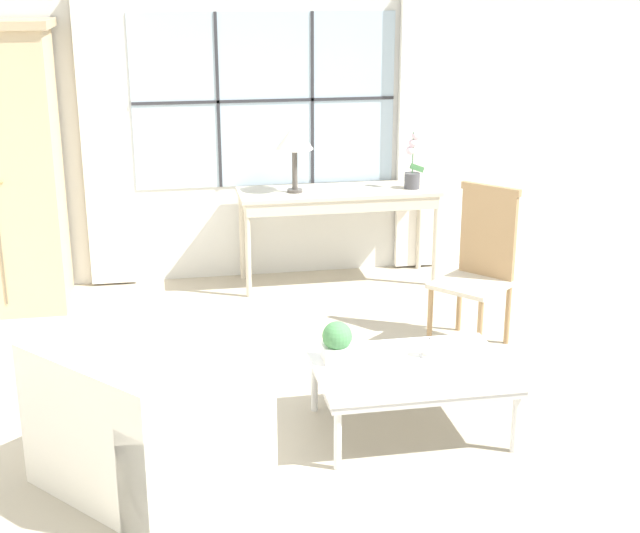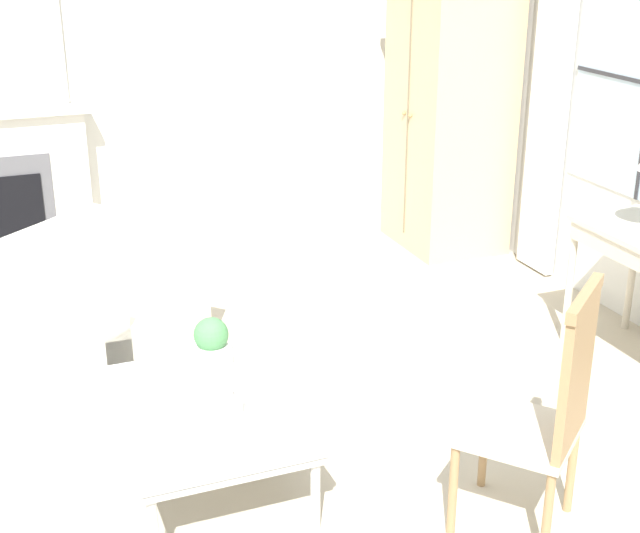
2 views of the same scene
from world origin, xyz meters
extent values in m
plane|color=#B2A893|center=(0.00, 0.00, 0.00)|extent=(14.00, 14.00, 0.00)
cube|color=white|center=(-1.27, 2.95, 1.17)|extent=(0.36, 0.06, 2.30)
cube|color=silver|center=(-3.03, 0.60, 1.40)|extent=(0.06, 7.20, 2.80)
cube|color=#515156|center=(-2.83, -0.59, 0.02)|extent=(0.34, 1.21, 0.04)
cube|color=tan|center=(-2.02, 2.61, 1.03)|extent=(0.83, 0.67, 2.05)
cube|color=#74644C|center=(-2.02, 2.27, 0.99)|extent=(0.01, 0.01, 1.73)
sphere|color=#997F4C|center=(-2.07, 2.27, 1.03)|extent=(0.03, 0.03, 0.03)
sphere|color=#997F4C|center=(-1.97, 2.27, 1.03)|extent=(0.03, 0.03, 0.03)
cylinder|color=beige|center=(-0.23, 2.45, 0.37)|extent=(0.04, 0.04, 0.75)
cylinder|color=beige|center=(-0.23, 2.90, 0.37)|extent=(0.04, 0.04, 0.75)
cube|color=silver|center=(-0.99, -0.13, 0.19)|extent=(1.24, 1.25, 0.39)
cube|color=silver|center=(-1.25, -0.36, 0.56)|extent=(0.72, 0.80, 0.35)
cube|color=silver|center=(-1.23, 0.14, 0.26)|extent=(0.77, 0.71, 0.53)
cube|color=silver|center=(-0.76, -0.40, 0.26)|extent=(0.77, 0.71, 0.53)
cube|color=beige|center=(1.14, 1.20, 0.43)|extent=(0.62, 0.62, 0.03)
cube|color=#9E7A51|center=(1.29, 1.33, 0.74)|extent=(0.29, 0.33, 0.59)
cube|color=#9E7A51|center=(1.29, 1.33, 1.05)|extent=(0.31, 0.36, 0.05)
cylinder|color=#9E7A51|center=(1.11, 0.93, 0.21)|extent=(0.04, 0.04, 0.42)
cylinder|color=#9E7A51|center=(0.87, 1.23, 0.21)|extent=(0.04, 0.04, 0.42)
cylinder|color=#9E7A51|center=(1.40, 1.18, 0.21)|extent=(0.04, 0.04, 0.42)
cylinder|color=#9E7A51|center=(1.16, 1.47, 0.21)|extent=(0.04, 0.04, 0.42)
cube|color=silver|center=(0.41, 0.10, 0.38)|extent=(1.05, 0.76, 0.03)
cube|color=beige|center=(0.41, 0.10, 0.34)|extent=(1.03, 0.75, 0.04)
cylinder|color=silver|center=(-0.07, -0.23, 0.18)|extent=(0.04, 0.04, 0.36)
cylinder|color=silver|center=(0.88, -0.23, 0.18)|extent=(0.04, 0.04, 0.36)
cylinder|color=silver|center=(-0.07, 0.43, 0.18)|extent=(0.04, 0.04, 0.36)
cylinder|color=silver|center=(0.88, 0.43, 0.18)|extent=(0.04, 0.04, 0.36)
cube|color=white|center=(0.02, 0.24, 0.43)|extent=(0.16, 0.16, 0.09)
sphere|color=#47844C|center=(0.02, 0.24, 0.53)|extent=(0.16, 0.16, 0.16)
cylinder|color=silver|center=(0.53, 0.20, 0.39)|extent=(0.10, 0.10, 0.01)
cylinder|color=silver|center=(0.53, 0.20, 0.45)|extent=(0.07, 0.07, 0.09)
cylinder|color=black|center=(0.53, 0.20, 0.50)|extent=(0.00, 0.00, 0.01)
camera|label=1|loc=(-0.90, -4.15, 2.37)|focal=50.00mm
camera|label=2|loc=(3.70, -0.66, 2.33)|focal=50.00mm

